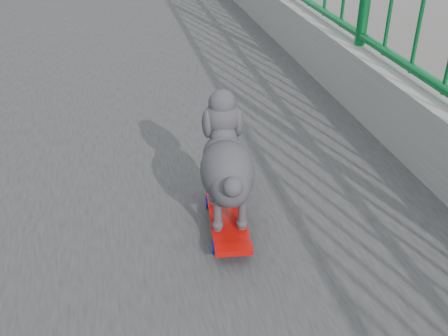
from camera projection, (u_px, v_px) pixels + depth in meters
name	position (u px, v px, depth m)	size (l,w,h in m)	color
skateboard	(227.00, 218.00, 1.86)	(0.17, 0.44, 0.06)	red
poodle	(227.00, 163.00, 1.78)	(0.22, 0.44, 0.37)	#29272C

